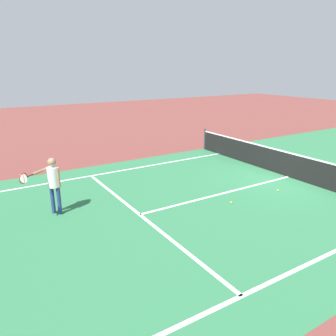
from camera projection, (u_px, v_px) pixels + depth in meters
ground_plane at (288, 177)px, 12.62m from camera, size 60.00×60.00×0.00m
court_surface_inbounds at (288, 177)px, 12.62m from camera, size 10.62×24.40×0.00m
line_sideline_left at (102, 174)px, 12.95m from camera, size 0.10×11.89×0.01m
line_sideline_right at (259, 288)px, 6.28m from camera, size 0.10×11.89×0.01m
line_service_near at (140, 215)px, 9.39m from camera, size 8.22×0.10×0.01m
line_center_service at (225, 193)px, 11.00m from camera, size 0.10×6.40×0.01m
net at (289, 165)px, 12.47m from camera, size 10.50×0.09×1.07m
player_near at (53, 180)px, 9.14m from camera, size 0.69×1.10×1.66m
tennis_ball_near_net at (278, 190)px, 11.14m from camera, size 0.07×0.07×0.07m
tennis_ball_mid_court at (231, 203)px, 10.14m from camera, size 0.07×0.07×0.07m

